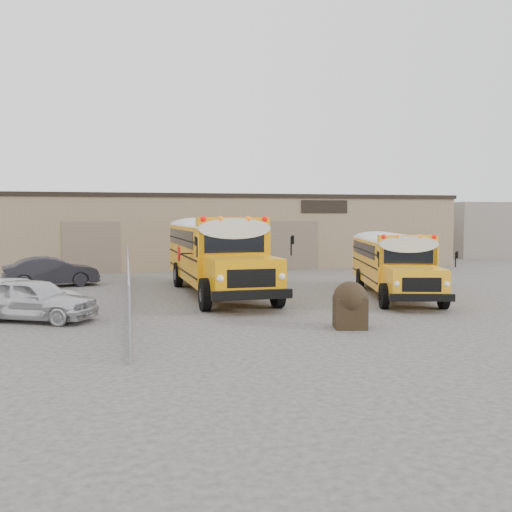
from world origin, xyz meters
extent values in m
plane|color=#403D3A|center=(0.00, 0.00, 0.00)|extent=(120.00, 120.00, 0.00)
cube|color=#877553|center=(0.00, 20.00, 2.25)|extent=(30.00, 10.00, 4.50)
cube|color=black|center=(0.00, 20.00, 4.55)|extent=(30.20, 10.20, 0.25)
cube|color=black|center=(6.00, 14.98, 3.90)|extent=(3.00, 0.08, 0.80)
cube|color=#736452|center=(-8.00, 14.98, 1.50)|extent=(3.20, 0.08, 3.00)
cube|color=#736452|center=(4.00, 14.98, 1.50)|extent=(3.20, 0.08, 3.00)
cylinder|color=gray|center=(-6.00, -6.00, 0.90)|extent=(0.07, 0.07, 1.80)
cylinder|color=gray|center=(-6.00, -3.00, 0.90)|extent=(0.07, 0.07, 1.80)
cylinder|color=gray|center=(-6.00, 0.00, 0.90)|extent=(0.07, 0.07, 1.80)
cylinder|color=gray|center=(-6.00, 3.00, 0.90)|extent=(0.07, 0.07, 1.80)
cylinder|color=gray|center=(-6.00, 6.00, 0.90)|extent=(0.07, 0.07, 1.80)
cylinder|color=gray|center=(-6.00, 9.00, 0.90)|extent=(0.07, 0.07, 1.80)
cylinder|color=gray|center=(-6.00, 12.00, 0.90)|extent=(0.07, 0.07, 1.80)
cylinder|color=gray|center=(-6.00, 3.00, 1.78)|extent=(0.05, 18.00, 0.05)
cylinder|color=gray|center=(-6.00, 3.00, 0.05)|extent=(0.05, 18.00, 0.05)
cube|color=gray|center=(-6.00, 3.00, 0.90)|extent=(0.02, 18.00, 1.70)
cube|color=gray|center=(24.00, 24.00, 2.20)|extent=(10.00, 8.00, 4.40)
cube|color=orange|center=(-2.62, 12.94, 1.72)|extent=(3.16, 8.59, 2.29)
cube|color=orange|center=(-2.37, 7.49, 1.22)|extent=(2.56, 2.56, 1.28)
cube|color=black|center=(-2.43, 8.73, 2.36)|extent=(2.29, 0.17, 0.84)
cube|color=silver|center=(-2.62, 12.94, 3.03)|extent=(3.17, 8.68, 0.45)
cube|color=orange|center=(-2.44, 8.99, 3.07)|extent=(2.75, 0.68, 0.40)
sphere|color=#E50705|center=(-3.60, 8.68, 3.20)|extent=(0.22, 0.22, 0.22)
sphere|color=#E50705|center=(-1.26, 8.79, 3.20)|extent=(0.22, 0.22, 0.22)
sphere|color=orange|center=(-2.95, 8.71, 3.20)|extent=(0.22, 0.22, 0.22)
sphere|color=orange|center=(-1.90, 8.76, 3.20)|extent=(0.22, 0.22, 0.22)
cube|color=black|center=(-2.31, 6.17, 0.71)|extent=(2.74, 0.37, 0.31)
cube|color=black|center=(-2.81, 17.24, 0.71)|extent=(2.74, 0.34, 0.31)
cube|color=black|center=(-2.62, 12.94, 1.64)|extent=(3.20, 8.42, 0.07)
cube|color=black|center=(-2.63, 13.28, 2.36)|extent=(3.14, 7.25, 0.69)
cylinder|color=black|center=(-3.70, 7.55, 0.58)|extent=(0.36, 1.17, 1.16)
cylinder|color=black|center=(-1.05, 7.67, 0.58)|extent=(0.36, 1.17, 1.16)
cylinder|color=black|center=(-4.02, 14.58, 0.58)|extent=(0.36, 1.17, 1.16)
cylinder|color=black|center=(-1.37, 14.70, 0.58)|extent=(0.36, 1.17, 1.16)
cylinder|color=#BF0505|center=(-4.38, 9.96, 1.86)|extent=(0.06, 0.63, 0.62)
cube|color=#FFAB18|center=(6.32, 8.94, 1.37)|extent=(3.83, 7.07, 1.82)
cube|color=#FFAB18|center=(5.24, 4.74, 0.97)|extent=(2.37, 2.37, 1.02)
cube|color=black|center=(5.49, 5.70, 1.88)|extent=(1.77, 0.51, 0.66)
cube|color=silver|center=(6.32, 8.94, 2.41)|extent=(3.85, 7.14, 0.35)
cube|color=#FFAB18|center=(5.54, 5.89, 2.44)|extent=(2.21, 0.97, 0.32)
sphere|color=#E50705|center=(4.58, 5.93, 2.54)|extent=(0.18, 0.18, 0.18)
sphere|color=#E50705|center=(6.39, 5.46, 2.54)|extent=(0.18, 0.18, 0.18)
sphere|color=orange|center=(5.08, 5.80, 2.54)|extent=(0.18, 0.18, 0.18)
sphere|color=orange|center=(5.89, 5.59, 2.54)|extent=(0.18, 0.18, 0.18)
cube|color=black|center=(4.98, 3.72, 0.57)|extent=(2.15, 0.73, 0.25)
cube|color=black|center=(7.18, 12.25, 0.57)|extent=(2.15, 0.72, 0.25)
cube|color=black|center=(6.32, 8.94, 1.30)|extent=(3.83, 6.95, 0.05)
cube|color=black|center=(6.39, 9.20, 1.88)|extent=(3.59, 6.05, 0.55)
cylinder|color=black|center=(4.24, 5.09, 0.46)|extent=(0.47, 0.95, 0.92)
cylinder|color=black|center=(6.28, 4.57, 0.46)|extent=(0.47, 0.95, 0.92)
cylinder|color=black|center=(5.64, 10.51, 0.46)|extent=(0.47, 0.95, 0.92)
cylinder|color=black|center=(7.68, 9.98, 0.46)|extent=(0.47, 0.95, 0.92)
cube|color=black|center=(0.36, -3.13, 0.46)|extent=(1.09, 1.01, 0.93)
sphere|color=black|center=(0.36, -3.13, 0.88)|extent=(1.02, 1.02, 1.02)
imported|color=silver|center=(-8.93, 0.20, 0.68)|extent=(4.31, 3.19, 1.36)
imported|color=silver|center=(-9.54, 1.42, 0.61)|extent=(4.38, 2.10, 1.23)
imported|color=black|center=(-9.52, 9.36, 0.70)|extent=(4.48, 2.45, 1.40)
camera|label=1|loc=(-6.03, -18.75, 3.30)|focal=40.00mm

